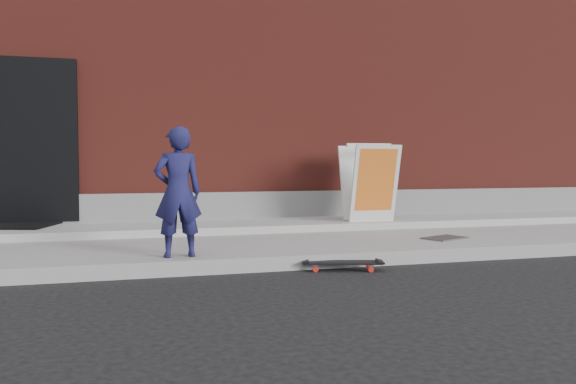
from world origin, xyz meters
name	(u,v)px	position (x,y,z in m)	size (l,w,h in m)	color
ground	(273,272)	(0.00, 0.00, 0.00)	(80.00, 80.00, 0.00)	black
sidewalk	(244,244)	(0.00, 1.50, 0.07)	(20.00, 3.00, 0.15)	gray
apron	(232,226)	(0.00, 2.40, 0.20)	(20.00, 1.20, 0.10)	gray
building	(196,98)	(0.00, 6.99, 2.50)	(20.00, 8.10, 5.00)	maroon
child	(178,192)	(-0.91, 0.25, 0.80)	(0.47, 0.31, 1.30)	#181844
skateboard	(343,263)	(0.70, -0.12, 0.07)	(0.82, 0.42, 0.09)	red
pizza_sign	(369,182)	(1.94, 2.06, 0.81)	(0.69, 0.81, 1.12)	silver
doormat	(12,225)	(-2.90, 2.70, 0.26)	(1.04, 0.84, 0.03)	black
utility_plate	(445,238)	(2.39, 0.75, 0.16)	(0.54, 0.34, 0.02)	#4F4F53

